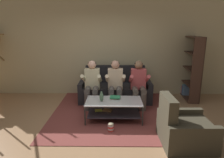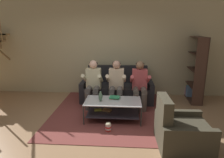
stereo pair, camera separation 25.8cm
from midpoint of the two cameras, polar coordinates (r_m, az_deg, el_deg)
The scene contains 13 objects.
ground at distance 4.17m, azimuth -4.22°, elevation -14.62°, with size 16.80×16.80×0.00m, color #A07854.
back_partition at distance 6.12m, azimuth -1.20°, elevation 9.07°, with size 8.40×0.12×2.90m, color #C4B88D.
couch at distance 5.73m, azimuth 2.74°, elevation -2.98°, with size 1.99×0.90×0.95m.
person_seated_left at distance 5.16m, azimuth -4.02°, elevation -0.86°, with size 0.50×0.58×1.21m.
person_seated_middle at distance 5.11m, azimuth 2.65°, elevation -0.97°, with size 0.50×0.58×1.21m.
person_seated_right at distance 5.14m, azimuth 9.36°, elevation -1.12°, with size 0.50×0.58×1.20m.
coffee_table at distance 4.53m, azimuth 1.82°, elevation -7.94°, with size 1.24×0.67×0.45m.
area_rug at distance 5.11m, azimuth 2.31°, elevation -8.81°, with size 3.00×3.23×0.01m.
vase at distance 4.40m, azimuth -1.61°, elevation -5.09°, with size 0.09×0.09×0.22m.
book_stack at distance 4.59m, azimuth 2.32°, elevation -5.32°, with size 0.25×0.20×0.05m.
bookshelf at distance 6.25m, azimuth 23.79°, elevation 1.41°, with size 0.36×1.11×1.79m.
armchair at distance 3.82m, azimuth 20.88°, elevation -13.79°, with size 0.88×0.86×0.90m.
popcorn_tub at distance 4.12m, azimuth 0.76°, elevation -13.56°, with size 0.12×0.12×0.18m.
Camera 2 is at (0.68, -3.60, 2.03)m, focal length 32.00 mm.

